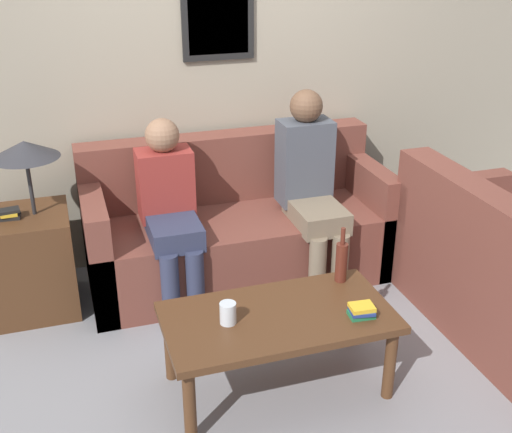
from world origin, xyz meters
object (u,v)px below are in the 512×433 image
Objects in this scene: couch_main at (237,230)px; drinking_glass at (228,313)px; coffee_table at (278,324)px; wine_bottle at (341,261)px; person_right at (311,183)px; person_left at (170,206)px.

couch_main is 1.30m from drinking_glass.
coffee_table is 3.63× the size of wine_bottle.
couch_main is 1.08m from wine_bottle.
couch_main is 1.57× the size of person_right.
coffee_table is at bearing -153.91° from wine_bottle.
coffee_table is at bearing -119.54° from person_right.
couch_main is 1.73× the size of person_left.
drinking_glass is 0.09× the size of person_left.
person_left is 0.91× the size of person_right.
wine_bottle is (0.29, -1.02, 0.24)m from couch_main.
wine_bottle is 0.27× the size of person_left.
couch_main is 1.24m from coffee_table.
person_right is (0.44, -0.20, 0.36)m from couch_main.
person_left reaches higher than wine_bottle.
person_right is at bearing -1.90° from person_left.
person_right is (0.15, 0.81, 0.13)m from wine_bottle.
person_left is at bearing -160.22° from couch_main.
wine_bottle is at bearing -73.98° from couch_main.
couch_main is 0.60m from person_left.
person_right is at bearing 79.71° from wine_bottle.
coffee_table is 10.42× the size of drinking_glass.
drinking_glass is at bearing 178.93° from coffee_table.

